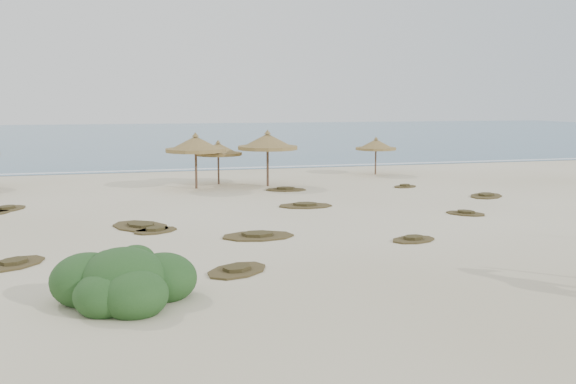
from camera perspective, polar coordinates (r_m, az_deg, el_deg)
ground at (r=20.39m, az=2.98°, el=-5.27°), size 160.00×160.00×0.00m
ocean at (r=94.14m, az=-11.71°, el=4.97°), size 200.00×100.00×0.01m
foam_line at (r=45.50m, az=-7.46°, el=2.03°), size 70.00×0.60×0.01m
palapa_2 at (r=35.13m, az=-8.21°, el=4.16°), size 3.31×3.31×3.07m
palapa_3 at (r=36.94m, az=-6.23°, el=3.75°), size 2.77×2.77×2.55m
palapa_4 at (r=35.81m, az=-1.83°, el=4.42°), size 4.01×4.01×3.16m
palapa_5 at (r=42.06m, az=7.82°, el=4.15°), size 3.41×3.41×2.46m
bush at (r=15.59m, az=-14.32°, el=-7.77°), size 3.44×3.03×1.54m
scrub_0 at (r=20.30m, az=-23.16°, el=-5.82°), size 2.28×2.41×0.16m
scrub_1 at (r=24.81m, az=-12.96°, el=-2.95°), size 2.90×3.27×0.16m
scrub_2 at (r=23.87m, az=-11.70°, el=-3.34°), size 2.05×1.83×0.16m
scrub_3 at (r=28.99m, az=1.54°, el=-1.19°), size 2.65×1.90×0.16m
scrub_4 at (r=27.97m, az=15.51°, el=-1.82°), size 1.92×1.96×0.16m
scrub_5 at (r=33.51m, az=17.19°, el=-0.30°), size 2.66×2.61×0.16m
scrub_6 at (r=30.71m, az=-23.73°, el=-1.35°), size 2.11×2.39×0.16m
scrub_7 at (r=34.30m, az=-0.19°, el=0.24°), size 2.45×1.91×0.16m
scrub_9 at (r=22.48m, az=-2.70°, el=-3.88°), size 2.63×1.76×0.16m
scrub_10 at (r=36.18m, az=10.36°, el=0.51°), size 1.74×1.46×0.16m
scrub_11 at (r=18.00m, az=-4.55°, el=-6.91°), size 2.43×2.37×0.16m
scrub_12 at (r=22.29m, az=11.07°, el=-4.13°), size 1.91×1.51×0.16m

